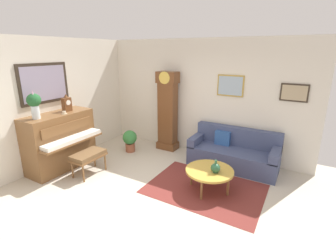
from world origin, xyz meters
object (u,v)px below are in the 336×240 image
couch (234,153)px  flower_vase (34,103)px  mantel_clock (67,104)px  green_jug (216,168)px  piano (61,141)px  piano_bench (88,156)px  grandfather_clock (168,113)px  potted_plant (130,140)px  teacup (64,113)px  coffee_table (209,171)px

couch → flower_vase: (-3.26, -2.42, 1.23)m
couch → mantel_clock: (-3.26, -1.71, 1.09)m
flower_vase → green_jug: bearing=19.5°
piano → piano_bench: 0.78m
couch → grandfather_clock: bearing=175.7°
potted_plant → couch: bearing=11.7°
green_jug → teacup: bearing=-168.5°
grandfather_clock → couch: grandfather_clock is taller
piano_bench → green_jug: (2.53, 0.63, 0.09)m
mantel_clock → flower_vase: bearing=-90.0°
couch → green_jug: (0.02, -1.27, 0.19)m
coffee_table → green_jug: green_jug is taller
couch → potted_plant: size_ratio=3.39×
potted_plant → flower_vase: bearing=-111.2°
mantel_clock → flower_vase: (-0.00, -0.71, 0.14)m
grandfather_clock → teacup: bearing=-123.0°
mantel_clock → piano: bearing=-90.6°
piano → coffee_table: size_ratio=1.64×
potted_plant → grandfather_clock: bearing=41.9°
couch → mantel_clock: bearing=-152.3°
potted_plant → mantel_clock: bearing=-121.9°
coffee_table → teacup: 3.20m
piano → mantel_clock: bearing=89.4°
couch → coffee_table: (-0.11, -1.22, 0.07)m
mantel_clock → flower_vase: 0.73m
grandfather_clock → teacup: size_ratio=17.50×
piano_bench → mantel_clock: size_ratio=1.84×
piano → mantel_clock: size_ratio=3.79×
grandfather_clock → coffee_table: size_ratio=2.31×
piano_bench → green_jug: bearing=14.0°
piano → piano_bench: bearing=5.6°
piano → couch: bearing=31.1°
flower_vase → teacup: flower_vase is taller
green_jug → grandfather_clock: bearing=142.2°
piano_bench → teacup: 1.04m
coffee_table → teacup: teacup is taller
teacup → couch: bearing=31.5°
piano_bench → couch: 3.15m
piano → teacup: 0.65m
grandfather_clock → flower_vase: grandfather_clock is taller
flower_vase → green_jug: size_ratio=2.42×
potted_plant → green_jug: bearing=-16.3°
coffee_table → couch: bearing=84.9°
mantel_clock → green_jug: size_ratio=1.58×
piano_bench → flower_vase: bearing=-144.8°
flower_vase → green_jug: flower_vase is taller
couch → potted_plant: bearing=-168.3°
coffee_table → potted_plant: 2.51m
piano_bench → couch: bearing=37.0°
piano_bench → potted_plant: (-0.01, 1.37, -0.08)m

